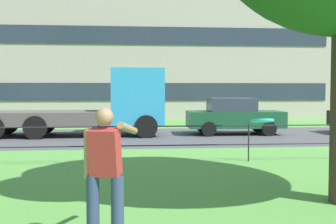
{
  "coord_description": "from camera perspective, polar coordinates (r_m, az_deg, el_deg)",
  "views": [
    {
      "loc": [
        0.69,
        -0.57,
        1.91
      ],
      "look_at": [
        1.5,
        7.67,
        1.48
      ],
      "focal_mm": 46.32,
      "sensor_mm": 36.0,
      "label": 1
    }
  ],
  "objects": [
    {
      "name": "street_strip",
      "position": [
        17.42,
        -7.83,
        -3.29
      ],
      "size": [
        80.0,
        7.06,
        0.01
      ],
      "primitive_type": "cube",
      "color": "#4C4C51",
      "rests_on": "ground"
    },
    {
      "name": "park_fence",
      "position": [
        11.24,
        -9.09,
        -3.36
      ],
      "size": [
        31.48,
        0.04,
        1.0
      ],
      "color": "#232328",
      "rests_on": "ground"
    },
    {
      "name": "car_dark_green_right",
      "position": [
        18.54,
        8.66,
        -0.51
      ],
      "size": [
        4.04,
        1.9,
        1.54
      ],
      "color": "#194C2D",
      "rests_on": "ground"
    },
    {
      "name": "frisbee",
      "position": [
        5.17,
        12.3,
        -1.13
      ],
      "size": [
        0.27,
        0.27,
        0.07
      ],
      "color": "#2DB2C6"
    },
    {
      "name": "person_thrower",
      "position": [
        5.43,
        -8.27,
        -7.65
      ],
      "size": [
        0.68,
        0.74,
        1.69
      ],
      "color": "navy",
      "rests_on": "ground"
    },
    {
      "name": "flatbed_truck_far_left",
      "position": [
        17.98,
        -8.81,
        0.78
      ],
      "size": [
        7.33,
        2.5,
        2.75
      ],
      "color": "#2D99D1",
      "rests_on": "ground"
    },
    {
      "name": "apartment_building_background",
      "position": [
        33.22,
        -10.12,
        12.11
      ],
      "size": [
        37.04,
        11.56,
        14.35
      ],
      "color": "#ADA393",
      "rests_on": "ground"
    }
  ]
}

